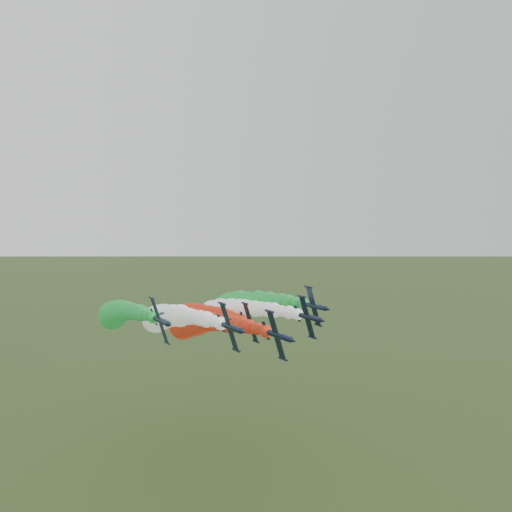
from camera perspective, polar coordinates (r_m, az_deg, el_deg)
The scene contains 6 objects.
jet_lead at distance 129.54m, azimuth -7.00°, elevation -7.65°, with size 12.36×66.72×17.59m.
jet_inner_left at distance 131.10m, azimuth -10.44°, elevation -6.95°, with size 11.84×66.20×17.07m.
jet_inner_right at distance 143.45m, azimuth -3.47°, elevation -6.35°, with size 12.49×66.86×17.72m.
jet_outer_left at distance 138.94m, azimuth -15.60°, elevation -6.36°, with size 12.14×66.50×17.37m.
jet_outer_right at distance 148.54m, azimuth -2.10°, elevation -5.43°, with size 11.62×65.99×16.86m.
jet_trail at distance 149.47m, azimuth -7.53°, elevation -6.75°, with size 11.73×66.09×16.96m.
Camera 1 is at (-49.72, -77.62, 64.83)m, focal length 35.00 mm.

